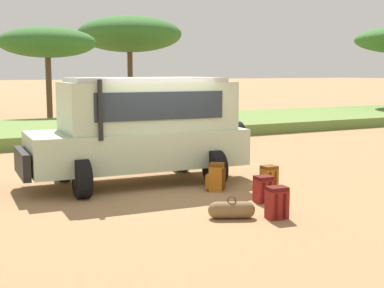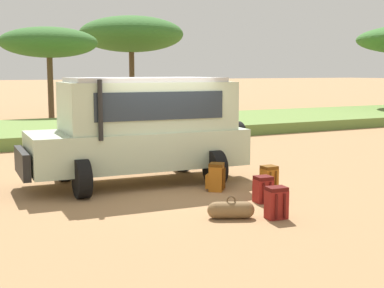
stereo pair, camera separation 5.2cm
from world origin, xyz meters
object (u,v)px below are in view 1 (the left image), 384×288
object	(u,v)px
safari_vehicle	(142,127)
acacia_tree_centre_back	(130,34)
backpack_cluster_center	(263,189)
acacia_tree_left_mid	(47,43)
backpack_outermost	(269,179)
duffel_bag_low_black_case	(232,210)
backpack_near_rear_wheel	(216,177)
backpack_beside_front_wheel	(277,203)

from	to	relation	value
safari_vehicle	acacia_tree_centre_back	xyz separation A→B (m)	(9.25, 24.36, 3.86)
backpack_cluster_center	acacia_tree_left_mid	xyz separation A→B (m)	(0.48, 20.09, 3.81)
safari_vehicle	backpack_outermost	distance (m)	3.14
safari_vehicle	acacia_tree_left_mid	distance (m)	17.54
duffel_bag_low_black_case	acacia_tree_centre_back	bearing A→B (deg)	72.07
duffel_bag_low_black_case	backpack_outermost	bearing A→B (deg)	38.26
acacia_tree_left_mid	safari_vehicle	bearing A→B (deg)	-96.20
safari_vehicle	backpack_near_rear_wheel	xyz separation A→B (m)	(1.09, -1.54, -1.00)
backpack_cluster_center	acacia_tree_left_mid	size ratio (longest dim) A/B	0.10
safari_vehicle	acacia_tree_left_mid	bearing A→B (deg)	83.80
backpack_cluster_center	duffel_bag_low_black_case	xyz separation A→B (m)	(-1.19, -0.72, -0.10)
safari_vehicle	acacia_tree_left_mid	world-z (taller)	acacia_tree_left_mid
acacia_tree_left_mid	acacia_tree_centre_back	distance (m)	10.32
duffel_bag_low_black_case	acacia_tree_centre_back	xyz separation A→B (m)	(9.04, 27.95, 5.00)
backpack_outermost	backpack_cluster_center	bearing A→B (deg)	-132.26
backpack_near_rear_wheel	duffel_bag_low_black_case	size ratio (longest dim) A/B	0.77
duffel_bag_low_black_case	acacia_tree_centre_back	world-z (taller)	acacia_tree_centre_back
safari_vehicle	duffel_bag_low_black_case	bearing A→B (deg)	-86.77
backpack_beside_front_wheel	acacia_tree_left_mid	world-z (taller)	acacia_tree_left_mid
backpack_beside_front_wheel	backpack_cluster_center	distance (m)	1.19
backpack_cluster_center	backpack_near_rear_wheel	size ratio (longest dim) A/B	0.87
backpack_cluster_center	backpack_near_rear_wheel	world-z (taller)	backpack_near_rear_wheel
safari_vehicle	backpack_cluster_center	world-z (taller)	safari_vehicle
backpack_cluster_center	acacia_tree_centre_back	bearing A→B (deg)	73.91
safari_vehicle	duffel_bag_low_black_case	size ratio (longest dim) A/B	6.89
backpack_near_rear_wheel	acacia_tree_left_mid	world-z (taller)	acacia_tree_left_mid
backpack_beside_front_wheel	acacia_tree_centre_back	distance (m)	29.92
backpack_near_rear_wheel	backpack_outermost	bearing A→B (deg)	-29.97
backpack_cluster_center	backpack_near_rear_wheel	bearing A→B (deg)	102.87
backpack_beside_front_wheel	backpack_outermost	world-z (taller)	backpack_beside_front_wheel
acacia_tree_left_mid	acacia_tree_centre_back	bearing A→B (deg)	44.06
backpack_near_rear_wheel	acacia_tree_centre_back	distance (m)	27.59
backpack_outermost	acacia_tree_left_mid	world-z (taller)	acacia_tree_left_mid
backpack_beside_front_wheel	backpack_outermost	distance (m)	2.19
backpack_beside_front_wheel	acacia_tree_centre_back	size ratio (longest dim) A/B	0.08
acacia_tree_left_mid	backpack_outermost	bearing A→B (deg)	-89.38
backpack_cluster_center	acacia_tree_centre_back	xyz separation A→B (m)	(7.86, 27.23, 4.90)
backpack_outermost	acacia_tree_left_mid	bearing A→B (deg)	90.62
safari_vehicle	backpack_near_rear_wheel	size ratio (longest dim) A/B	8.94
backpack_outermost	duffel_bag_low_black_case	distance (m)	2.39
backpack_cluster_center	backpack_outermost	distance (m)	1.02
backpack_beside_front_wheel	backpack_outermost	xyz separation A→B (m)	(1.17, 1.85, -0.01)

